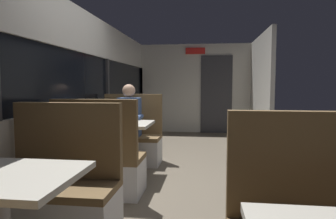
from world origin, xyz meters
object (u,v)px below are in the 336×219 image
Objects in this scene: dining_table_mid_window at (118,130)px; seated_passenger at (130,130)px; bench_near_window_facing_entry at (60,197)px; bench_mid_window_facing_end at (100,166)px; dining_table_near_window at (0,191)px; bench_mid_window_facing_entry at (131,143)px.

dining_table_mid_window is 0.64m from seated_passenger.
bench_near_window_facing_entry is 0.94m from bench_mid_window_facing_end.
bench_mid_window_facing_entry is at bearing 90.00° from dining_table_near_window.
dining_table_near_window is at bearing -90.00° from dining_table_mid_window.
dining_table_near_window is at bearing -90.00° from seated_passenger.
dining_table_mid_window is 0.82× the size of bench_mid_window_facing_entry.
bench_mid_window_facing_entry is at bearing 90.00° from dining_table_mid_window.
bench_mid_window_facing_end is at bearing 90.00° from dining_table_near_window.
bench_mid_window_facing_entry is (0.00, 1.40, 0.00)m from bench_mid_window_facing_end.
dining_table_near_window and dining_table_mid_window have the same top height.
bench_near_window_facing_entry and bench_mid_window_facing_entry have the same top height.
bench_mid_window_facing_entry reaches higher than dining_table_near_window.
dining_table_near_window is at bearing -90.00° from bench_mid_window_facing_end.
seated_passenger is at bearing 90.00° from bench_near_window_facing_entry.
dining_table_mid_window is at bearing -90.00° from bench_mid_window_facing_entry.
seated_passenger reaches higher than bench_mid_window_facing_entry.
bench_near_window_facing_entry is 1.00× the size of bench_mid_window_facing_end.
dining_table_mid_window is at bearing 90.00° from bench_mid_window_facing_end.
bench_near_window_facing_entry reaches higher than dining_table_mid_window.
dining_table_near_window is 0.82× the size of bench_mid_window_facing_end.
bench_mid_window_facing_entry is (0.00, 3.04, -0.31)m from dining_table_near_window.
bench_near_window_facing_entry is 2.28m from seated_passenger.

